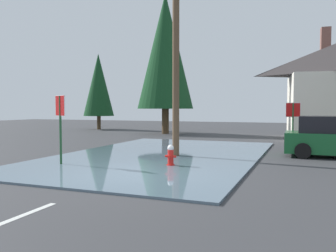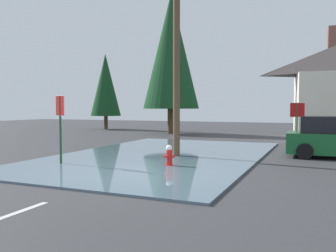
# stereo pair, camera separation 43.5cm
# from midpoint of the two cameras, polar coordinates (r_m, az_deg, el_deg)

# --- Properties ---
(ground_plane) EXTENTS (80.00, 80.00, 0.10)m
(ground_plane) POSITION_cam_midpoint_polar(r_m,az_deg,el_deg) (10.97, -6.15, -8.06)
(ground_plane) COLOR #38383A
(flood_puddle) EXTENTS (8.01, 13.38, 0.07)m
(flood_puddle) POSITION_cam_midpoint_polar(r_m,az_deg,el_deg) (15.08, -1.80, -4.69)
(flood_puddle) COLOR slate
(flood_puddle) RESTS_ON ground
(lane_stop_bar) EXTENTS (4.02, 0.59, 0.01)m
(lane_stop_bar) POSITION_cam_midpoint_polar(r_m,az_deg,el_deg) (9.20, -6.97, -9.87)
(lane_stop_bar) COLOR silver
(lane_stop_bar) RESTS_ON ground
(stop_sign_near) EXTENTS (0.66, 0.35, 2.48)m
(stop_sign_near) POSITION_cam_midpoint_polar(r_m,az_deg,el_deg) (13.01, -17.89, 1.62)
(stop_sign_near) COLOR #1E4C28
(stop_sign_near) RESTS_ON ground
(fire_hydrant) EXTENTS (0.39, 0.33, 0.77)m
(fire_hydrant) POSITION_cam_midpoint_polar(r_m,az_deg,el_deg) (12.19, -0.61, -4.88)
(fire_hydrant) COLOR red
(fire_hydrant) RESTS_ON ground
(utility_pole) EXTENTS (1.60, 0.28, 9.37)m
(utility_pole) POSITION_cam_midpoint_polar(r_m,az_deg,el_deg) (14.77, 0.41, 13.99)
(utility_pole) COLOR brown
(utility_pole) RESTS_ON ground
(stop_sign_far) EXTENTS (0.73, 0.19, 2.30)m
(stop_sign_far) POSITION_cam_midpoint_polar(r_m,az_deg,el_deg) (19.36, 18.89, 1.63)
(stop_sign_far) COLOR #1E4C28
(stop_sign_far) RESTS_ON ground
(pine_tree_tall_left) EXTENTS (2.83, 2.83, 7.08)m
(pine_tree_tall_left) POSITION_cam_midpoint_polar(r_m,az_deg,el_deg) (33.93, -11.50, 6.51)
(pine_tree_tall_left) COLOR #4C3823
(pine_tree_tall_left) RESTS_ON ground
(pine_tree_mid_left) EXTENTS (4.36, 4.36, 10.91)m
(pine_tree_mid_left) POSITION_cam_midpoint_polar(r_m,az_deg,el_deg) (28.03, -0.89, 11.96)
(pine_tree_mid_left) COLOR #4C3823
(pine_tree_mid_left) RESTS_ON ground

